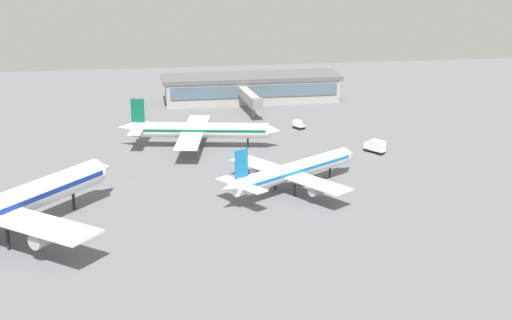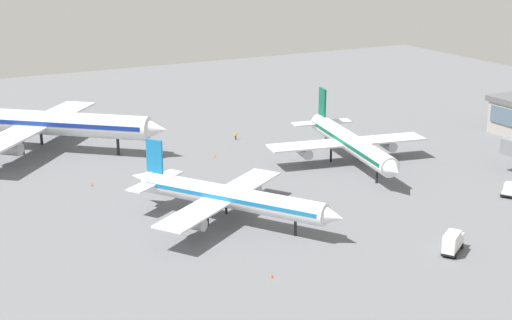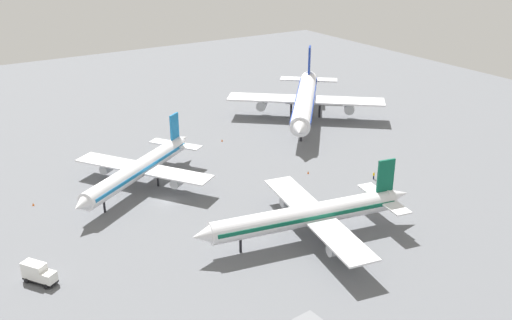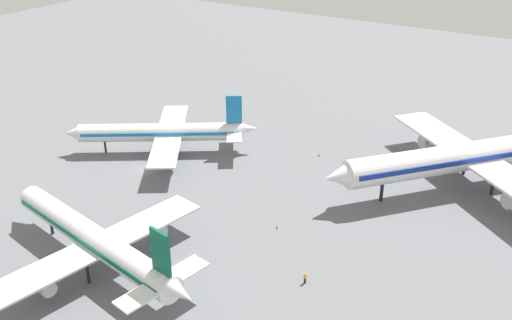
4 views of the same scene
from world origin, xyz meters
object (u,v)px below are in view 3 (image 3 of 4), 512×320
(ground_crew_worker, at_px, (374,176))
(safety_cone_near_gate, at_px, (222,140))
(safety_cone_mid_apron, at_px, (33,204))
(catering_truck, at_px, (38,273))
(airplane_at_gate, at_px, (139,169))
(safety_cone_far_side, at_px, (308,172))
(airplane_taxiing, at_px, (309,215))
(airplane_distant, at_px, (305,99))

(ground_crew_worker, height_order, safety_cone_near_gate, ground_crew_worker)
(safety_cone_near_gate, distance_m, safety_cone_mid_apron, 50.36)
(catering_truck, bearing_deg, airplane_at_gate, 98.74)
(airplane_at_gate, height_order, ground_crew_worker, airplane_at_gate)
(safety_cone_mid_apron, xyz_separation_m, safety_cone_far_side, (55.35, -16.77, 0.00))
(airplane_at_gate, height_order, safety_cone_mid_apron, airplane_at_gate)
(airplane_taxiing, xyz_separation_m, catering_truck, (-43.38, 11.64, -2.92))
(catering_truck, xyz_separation_m, safety_cone_far_side, (60.51, 10.75, -1.40))
(airplane_at_gate, bearing_deg, safety_cone_far_side, 125.36)
(safety_cone_near_gate, bearing_deg, ground_crew_worker, -66.52)
(ground_crew_worker, relative_size, safety_cone_near_gate, 2.78)
(airplane_taxiing, bearing_deg, airplane_distant, -115.68)
(airplane_at_gate, height_order, airplane_taxiing, airplane_taxiing)
(safety_cone_near_gate, xyz_separation_m, safety_cone_far_side, (6.27, -28.02, 0.00))
(safety_cone_near_gate, height_order, safety_cone_mid_apron, same)
(safety_cone_near_gate, bearing_deg, airplane_distant, 4.63)
(airplane_taxiing, xyz_separation_m, airplane_distant, (38.93, 52.68, 1.50))
(safety_cone_mid_apron, height_order, safety_cone_far_side, same)
(ground_crew_worker, bearing_deg, safety_cone_mid_apron, -173.18)
(catering_truck, bearing_deg, safety_cone_mid_apron, 135.78)
(safety_cone_mid_apron, distance_m, safety_cone_far_side, 57.84)
(airplane_at_gate, height_order, airplane_distant, airplane_distant)
(safety_cone_mid_apron, relative_size, safety_cone_far_side, 1.00)
(safety_cone_far_side, bearing_deg, ground_crew_worker, -44.33)
(airplane_taxiing, relative_size, catering_truck, 7.26)
(airplane_distant, relative_size, ground_crew_worker, 27.33)
(safety_cone_mid_apron, bearing_deg, safety_cone_near_gate, 12.91)
(airplane_distant, bearing_deg, safety_cone_mid_apron, -39.97)
(airplane_at_gate, distance_m, safety_cone_far_side, 36.95)
(airplane_distant, height_order, safety_cone_far_side, airplane_distant)
(ground_crew_worker, height_order, safety_cone_far_side, ground_crew_worker)
(safety_cone_near_gate, bearing_deg, airplane_taxiing, -102.16)
(ground_crew_worker, xyz_separation_m, safety_cone_far_side, (-10.25, 10.02, -0.55))
(catering_truck, relative_size, safety_cone_near_gate, 9.53)
(safety_cone_near_gate, relative_size, safety_cone_far_side, 1.00)
(airplane_at_gate, xyz_separation_m, safety_cone_near_gate, (28.02, 14.87, -4.07))
(safety_cone_mid_apron, bearing_deg, airplane_distant, 9.95)
(airplane_taxiing, xyz_separation_m, safety_cone_near_gate, (10.86, 50.41, -4.31))
(airplane_distant, xyz_separation_m, safety_cone_mid_apron, (-77.15, -13.53, -5.82))
(catering_truck, relative_size, ground_crew_worker, 3.42)
(airplane_distant, distance_m, safety_cone_near_gate, 28.75)
(airplane_distant, relative_size, catering_truck, 7.98)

